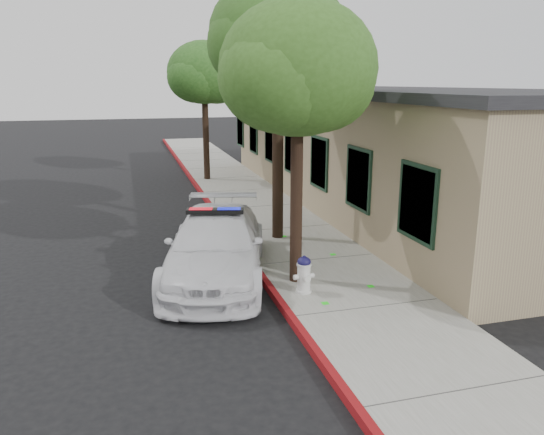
{
  "coord_description": "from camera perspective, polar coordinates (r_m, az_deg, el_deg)",
  "views": [
    {
      "loc": [
        -2.76,
        -8.74,
        4.46
      ],
      "look_at": [
        0.47,
        2.92,
        1.33
      ],
      "focal_mm": 34.69,
      "sensor_mm": 36.0,
      "label": 1
    }
  ],
  "objects": [
    {
      "name": "fire_hydrant",
      "position": [
        11.09,
        3.49,
        -6.16
      ],
      "size": [
        0.46,
        0.4,
        0.8
      ],
      "rotation": [
        0.0,
        0.0,
        0.05
      ],
      "color": "silver",
      "rests_on": "sidewalk"
    },
    {
      "name": "police_car",
      "position": [
        12.24,
        -6.09,
        -3.09
      ],
      "size": [
        3.45,
        5.73,
        1.67
      ],
      "rotation": [
        0.0,
        0.0,
        -0.25
      ],
      "color": "white",
      "rests_on": "ground"
    },
    {
      "name": "street_tree_near",
      "position": [
        11.07,
        2.89,
        15.23
      ],
      "size": [
        3.45,
        3.26,
        5.97
      ],
      "rotation": [
        0.0,
        0.0,
        -0.06
      ],
      "color": "black",
      "rests_on": "sidewalk"
    },
    {
      "name": "ground",
      "position": [
        10.19,
        1.87,
        -11.47
      ],
      "size": [
        120.0,
        120.0,
        0.0
      ],
      "primitive_type": "plane",
      "color": "black",
      "rests_on": "ground"
    },
    {
      "name": "red_curb",
      "position": [
        12.84,
        -1.87,
        -5.45
      ],
      "size": [
        0.14,
        60.0,
        0.16
      ],
      "primitive_type": "cube",
      "color": "maroon",
      "rests_on": "ground"
    },
    {
      "name": "street_tree_mid",
      "position": [
        14.54,
        0.69,
        18.39
      ],
      "size": [
        3.9,
        3.68,
        7.03
      ],
      "rotation": [
        0.0,
        0.0,
        -0.07
      ],
      "color": "black",
      "rests_on": "sidewalk"
    },
    {
      "name": "clapboard_building",
      "position": [
        20.24,
        12.59,
        7.54
      ],
      "size": [
        7.3,
        20.89,
        4.24
      ],
      "color": "tan",
      "rests_on": "ground"
    },
    {
      "name": "street_tree_far",
      "position": [
        23.96,
        -7.29,
        15.01
      ],
      "size": [
        3.42,
        3.21,
        6.08
      ],
      "rotation": [
        0.0,
        0.0,
        -0.09
      ],
      "color": "black",
      "rests_on": "sidewalk"
    },
    {
      "name": "sidewalk",
      "position": [
        13.27,
        4.63,
        -4.85
      ],
      "size": [
        3.2,
        60.0,
        0.15
      ],
      "primitive_type": "cube",
      "color": "gray",
      "rests_on": "ground"
    }
  ]
}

